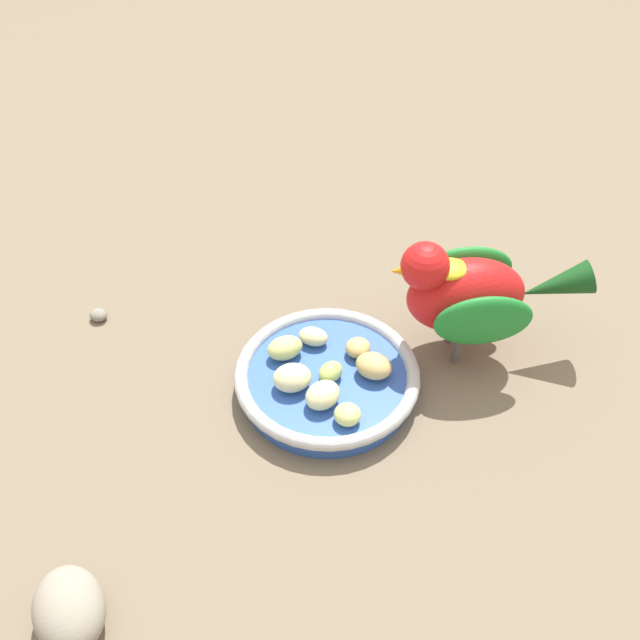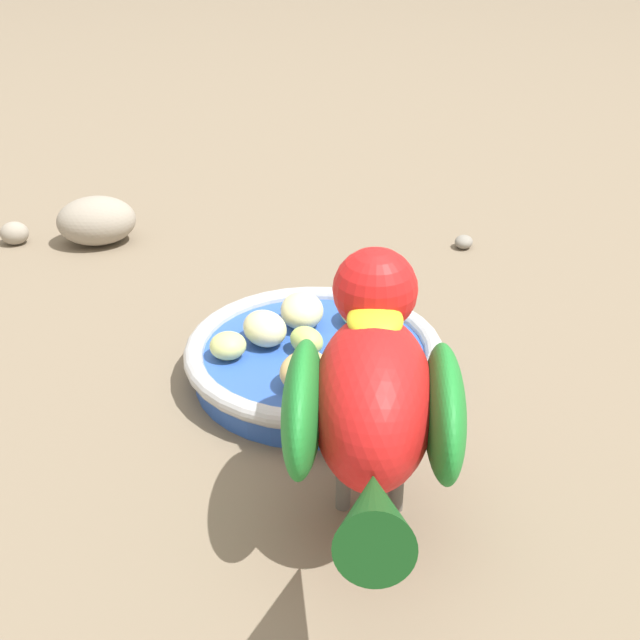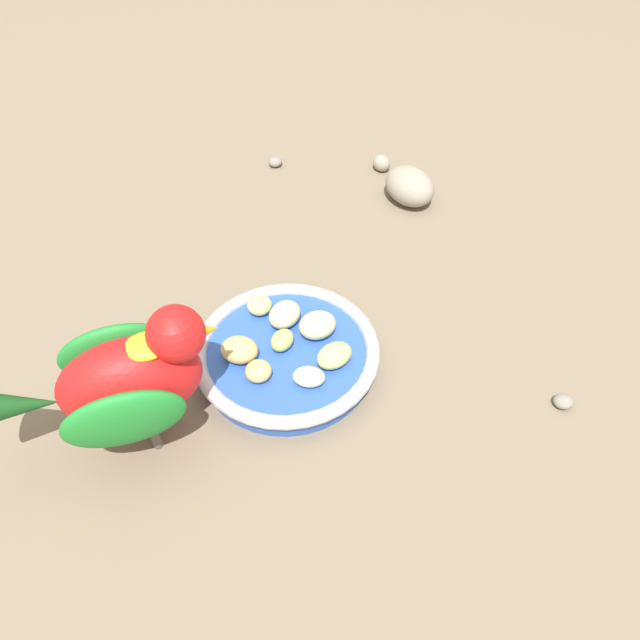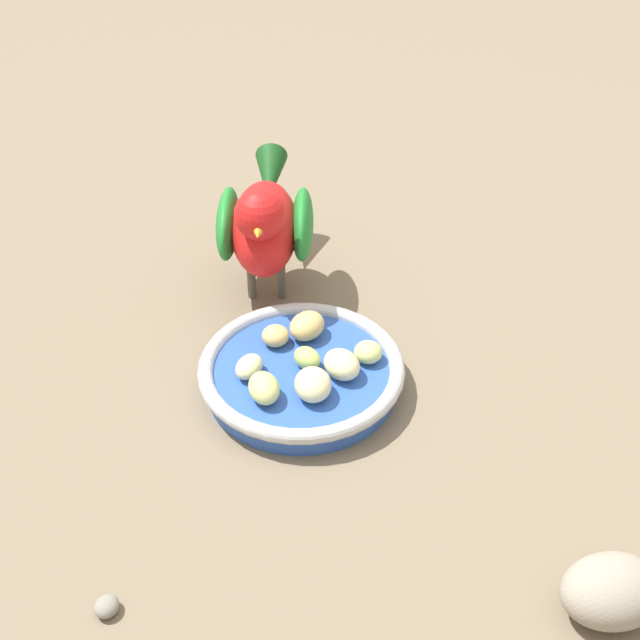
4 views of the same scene
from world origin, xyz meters
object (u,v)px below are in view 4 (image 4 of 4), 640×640
Objects in this scene: apple_piece_7 at (264,388)px; apple_piece_0 at (368,352)px; feeding_bowl at (301,374)px; apple_piece_3 at (313,384)px; apple_piece_5 at (249,367)px; apple_piece_6 at (342,364)px; apple_piece_4 at (307,326)px; parrot at (265,222)px; pebble_2 at (107,606)px; rock_large at (612,591)px; apple_piece_1 at (307,358)px; apple_piece_2 at (275,336)px.

apple_piece_0 is at bearing 67.80° from apple_piece_7.
feeding_bowl is 0.04m from apple_piece_3.
apple_piece_7 is at bearing -136.87° from apple_piece_3.
apple_piece_5 is 0.84× the size of apple_piece_6.
apple_piece_3 reaches higher than apple_piece_4.
pebble_2 is (0.17, -0.37, -0.08)m from parrot.
apple_piece_6 is (0.04, 0.02, 0.02)m from feeding_bowl.
apple_piece_6 reaches higher than apple_piece_7.
apple_piece_0 is 0.31m from rock_large.
apple_piece_5 is 0.09m from apple_piece_6.
apple_piece_5 is 1.61× the size of pebble_2.
parrot is at bearing 114.97° from pebble_2.
apple_piece_0 is 0.33m from pebble_2.
apple_piece_5 is at bearing -166.95° from apple_piece_3.
apple_piece_1 is at bearing 171.12° from rock_large.
parrot is at bearing 143.31° from feeding_bowl.
parrot is at bearing 135.76° from apple_piece_2.
apple_piece_0 is at bearing 36.42° from parrot.
apple_piece_7 is at bearing 2.87° from parrot.
pebble_2 is at bearing -89.10° from apple_piece_0.
apple_piece_1 is at bearing 98.77° from pebble_2.
apple_piece_1 is 0.06m from apple_piece_7.
parrot is at bearing 125.97° from apple_piece_5.
apple_piece_3 is at bearing -94.32° from apple_piece_6.
apple_piece_6 is 0.49× the size of rock_large.
apple_piece_0 is 0.70× the size of apple_piece_7.
apple_piece_2 is at bearing 123.65° from apple_piece_7.
rock_large is 0.37m from pebble_2.
apple_piece_6 is 0.30m from rock_large.
apple_piece_2 is (-0.08, -0.04, -0.00)m from apple_piece_0.
apple_piece_3 is at bearing -42.98° from apple_piece_1.
rock_large reaches higher than apple_piece_1.
apple_piece_3 is at bearing 93.17° from pebble_2.
apple_piece_2 is at bearing 171.18° from rock_large.
apple_piece_6 is at bearing 26.00° from parrot.
apple_piece_6 reaches higher than rock_large.
apple_piece_5 is 0.17m from parrot.
feeding_bowl is 5.04× the size of apple_piece_7.
apple_piece_0 is 0.14× the size of parrot.
apple_piece_5 is 0.04m from apple_piece_7.
apple_piece_0 is at bearing 162.02° from rock_large.
apple_piece_2 is at bearing 155.35° from apple_piece_3.
apple_piece_3 is 1.04× the size of apple_piece_6.
parrot reaches higher than apple_piece_0.
apple_piece_4 is 0.33m from pebble_2.
apple_piece_4 reaches higher than apple_piece_7.
apple_piece_4 is 0.08m from apple_piece_5.
feeding_bowl is at bearing 99.47° from pebble_2.
rock_large is at bearing -7.89° from feeding_bowl.
apple_piece_7 is at bearing -112.20° from apple_piece_0.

